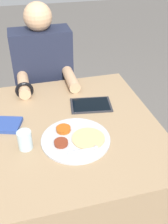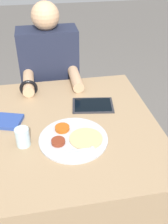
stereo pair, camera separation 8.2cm
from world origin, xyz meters
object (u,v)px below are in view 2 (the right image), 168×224
thali_tray (73,138)px  person_diner (52,90)px  red_notebook (4,121)px  drinking_glass (23,137)px  tablet_device (93,105)px

thali_tray → person_diner: size_ratio=0.28×
red_notebook → person_diner: 0.66m
person_diner → drinking_glass: person_diner is taller
red_notebook → tablet_device: (0.49, 0.07, -0.00)m
thali_tray → person_diner: person_diner is taller
thali_tray → tablet_device: (0.15, 0.27, -0.00)m
thali_tray → red_notebook: bearing=149.3°
thali_tray → drinking_glass: drinking_glass is taller
drinking_glass → person_diner: bearing=76.7°
person_diner → red_notebook: bearing=-116.5°
tablet_device → drinking_glass: (-0.39, -0.26, 0.04)m
red_notebook → tablet_device: size_ratio=0.84×
person_diner → thali_tray: bearing=-86.0°
drinking_glass → thali_tray: bearing=-1.7°
tablet_device → red_notebook: bearing=-171.8°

